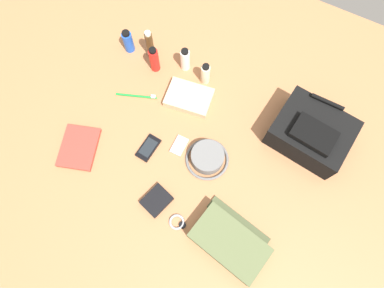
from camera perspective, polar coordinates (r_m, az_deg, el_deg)
ground_plane at (r=1.41m, az=0.00°, el=-0.70°), size 2.64×2.02×0.02m
backpack at (r=1.44m, az=20.16°, el=1.89°), size 0.33×0.28×0.16m
toiletry_pouch at (r=1.30m, az=6.65°, el=-16.68°), size 0.31×0.25×0.07m
bucket_hat at (r=1.36m, az=2.71°, el=-2.41°), size 0.18×0.18×0.06m
deodorant_spray at (r=1.61m, az=-11.16°, el=17.26°), size 0.05×0.05×0.12m
cologne_bottle at (r=1.56m, az=-7.43°, el=16.97°), size 0.03×0.03×0.16m
sunscreen_spray at (r=1.52m, az=-6.64°, el=14.51°), size 0.04×0.04×0.14m
toothpaste_tube at (r=1.52m, az=-1.21°, el=14.62°), size 0.04×0.04×0.13m
lotion_bottle at (r=1.49m, az=2.37°, el=12.21°), size 0.04×0.04×0.12m
paperback_novel at (r=1.47m, az=-19.22°, el=-0.57°), size 0.20×0.23×0.02m
cell_phone at (r=1.40m, az=-7.66°, el=-0.68°), size 0.07×0.12×0.01m
media_player at (r=1.40m, az=-2.25°, el=-0.29°), size 0.05×0.09×0.01m
wristwatch at (r=1.33m, az=-2.55°, el=-13.58°), size 0.07×0.06×0.01m
toothbrush at (r=1.51m, az=-9.35°, el=8.30°), size 0.18×0.08×0.02m
wallet at (r=1.34m, az=-6.24°, el=-9.84°), size 0.12×0.13×0.02m
folded_towel at (r=1.47m, az=-0.52°, el=8.14°), size 0.22×0.17×0.04m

